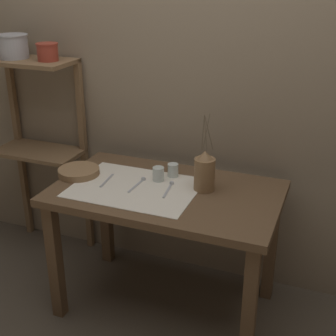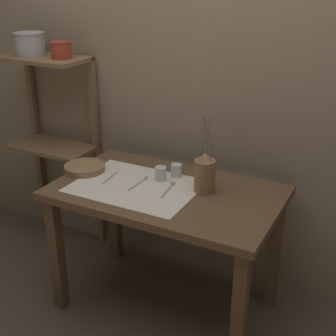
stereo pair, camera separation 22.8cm
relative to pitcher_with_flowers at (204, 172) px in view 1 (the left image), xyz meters
name	(u,v)px [view 1 (the left image)]	position (x,y,z in m)	size (l,w,h in m)	color
ground_plane	(166,304)	(-0.18, -0.07, -0.81)	(12.00, 12.00, 0.00)	brown
stone_wall_back	(196,75)	(-0.18, 0.38, 0.39)	(7.00, 0.06, 2.40)	gray
wooden_table	(166,208)	(-0.18, -0.07, -0.20)	(1.14, 0.68, 0.71)	brown
wooden_shelf_unit	(39,123)	(-1.12, 0.22, 0.05)	(0.53, 0.28, 1.25)	brown
linen_cloth	(135,187)	(-0.33, -0.11, -0.10)	(0.62, 0.46, 0.00)	silver
pitcher_with_flowers	(204,172)	(0.00, 0.00, 0.00)	(0.10, 0.10, 0.39)	olive
wooden_bowl	(79,172)	(-0.68, -0.07, -0.08)	(0.22, 0.22, 0.04)	#8E6B47
glass_tumbler_near	(158,174)	(-0.25, 0.01, -0.06)	(0.06, 0.06, 0.07)	silver
glass_tumbler_far	(173,170)	(-0.20, 0.09, -0.06)	(0.06, 0.06, 0.07)	silver
fork_inner	(107,180)	(-0.50, -0.09, -0.09)	(0.03, 0.16, 0.00)	#A8A8AD
spoon_outer	(141,181)	(-0.33, -0.04, -0.09)	(0.03, 0.18, 0.02)	#A8A8AD
spoon_inner	(170,186)	(-0.17, -0.03, -0.09)	(0.04, 0.18, 0.02)	#A8A8AD
metal_pot_large	(13,46)	(-1.21, 0.18, 0.52)	(0.18, 0.18, 0.13)	#A8A8AD
metal_pot_small	(47,51)	(-0.98, 0.18, 0.50)	(0.12, 0.12, 0.10)	#9E3828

